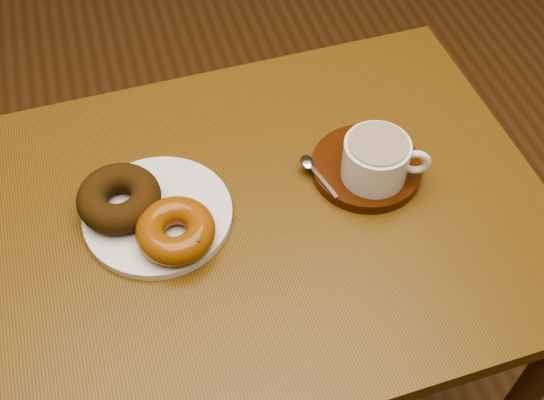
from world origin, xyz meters
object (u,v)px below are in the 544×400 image
object	(u,v)px
cafe_table	(260,260)
coffee_cup	(377,159)
donut_plate	(158,215)
saucer	(366,168)

from	to	relation	value
cafe_table	coffee_cup	bearing A→B (deg)	0.50
donut_plate	coffee_cup	world-z (taller)	coffee_cup
saucer	cafe_table	bearing A→B (deg)	-170.65
donut_plate	saucer	size ratio (longest dim) A/B	1.28
cafe_table	donut_plate	bearing A→B (deg)	166.57
donut_plate	coffee_cup	distance (m)	0.32
coffee_cup	cafe_table	bearing A→B (deg)	-154.54
cafe_table	donut_plate	size ratio (longest dim) A/B	4.04
coffee_cup	donut_plate	bearing A→B (deg)	-160.73
cafe_table	coffee_cup	size ratio (longest dim) A/B	6.99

